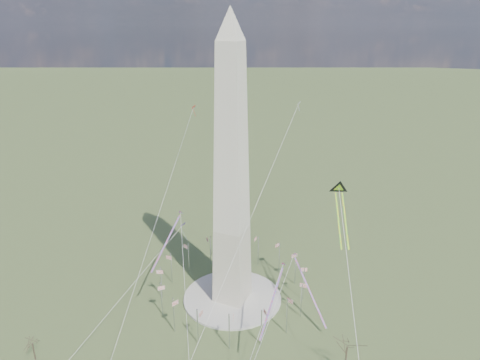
% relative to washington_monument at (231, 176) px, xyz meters
% --- Properties ---
extents(ground, '(2000.00, 2000.00, 0.00)m').
position_rel_washington_monument_xyz_m(ground, '(0.00, 0.00, -47.95)').
color(ground, '#3E5229').
rests_on(ground, ground).
extents(plaza, '(36.00, 36.00, 0.80)m').
position_rel_washington_monument_xyz_m(plaza, '(0.00, 0.00, -47.55)').
color(plaza, '#B0AAA1').
rests_on(plaza, ground).
extents(washington_monument, '(15.56, 15.56, 100.00)m').
position_rel_washington_monument_xyz_m(washington_monument, '(0.00, 0.00, 0.00)').
color(washington_monument, '#AEA392').
rests_on(washington_monument, plaza).
extents(flagpole_ring, '(54.40, 54.40, 13.00)m').
position_rel_washington_monument_xyz_m(flagpole_ring, '(-0.00, -0.00, -40.68)').
color(flagpole_ring, silver).
rests_on(flagpole_ring, ground).
extents(tree_near, '(8.23, 8.23, 14.41)m').
position_rel_washington_monument_xyz_m(tree_near, '(44.91, -19.89, -37.68)').
color(tree_near, '#4D3E2E').
rests_on(tree_near, ground).
extents(tree_far, '(5.23, 5.23, 9.15)m').
position_rel_washington_monument_xyz_m(tree_far, '(-41.87, -51.80, -41.44)').
color(tree_far, '#4D3E2E').
rests_on(tree_far, ground).
extents(kite_delta_black, '(11.03, 19.20, 15.73)m').
position_rel_washington_monument_xyz_m(kite_delta_black, '(34.48, 6.68, -2.45)').
color(kite_delta_black, black).
rests_on(kite_delta_black, ground).
extents(kite_diamond_purple, '(2.13, 2.78, 8.11)m').
position_rel_washington_monument_xyz_m(kite_diamond_purple, '(-23.45, 5.93, -25.86)').
color(kite_diamond_purple, navy).
rests_on(kite_diamond_purple, ground).
extents(kite_streamer_left, '(1.93, 20.60, 14.15)m').
position_rel_washington_monument_xyz_m(kite_streamer_left, '(22.48, -18.06, -26.74)').
color(kite_streamer_left, red).
rests_on(kite_streamer_left, ground).
extents(kite_streamer_mid, '(1.91, 20.41, 14.02)m').
position_rel_washington_monument_xyz_m(kite_streamer_mid, '(-18.42, -10.33, -19.90)').
color(kite_streamer_mid, red).
rests_on(kite_streamer_mid, ground).
extents(kite_streamer_right, '(17.71, 17.56, 16.18)m').
position_rel_washington_monument_xyz_m(kite_streamer_right, '(25.41, 4.89, -35.61)').
color(kite_streamer_right, red).
rests_on(kite_streamer_right, ground).
extents(kite_small_red, '(1.50, 2.32, 5.07)m').
position_rel_washington_monument_xyz_m(kite_small_red, '(-34.27, 36.47, 14.10)').
color(kite_small_red, red).
rests_on(kite_small_red, ground).
extents(kite_small_white, '(1.07, 1.58, 3.91)m').
position_rel_washington_monument_xyz_m(kite_small_white, '(10.39, 40.60, 18.15)').
color(kite_small_white, silver).
rests_on(kite_small_white, ground).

